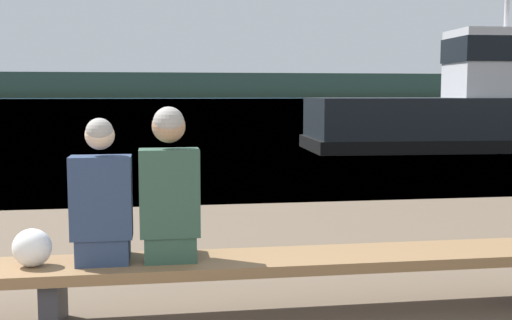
{
  "coord_description": "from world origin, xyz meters",
  "views": [
    {
      "loc": [
        0.69,
        -1.97,
        1.55
      ],
      "look_at": [
        1.83,
        5.28,
        0.77
      ],
      "focal_mm": 45.0,
      "sensor_mm": 36.0,
      "label": 1
    }
  ],
  "objects_px": {
    "bench_main": "(53,276)",
    "person_left": "(102,202)",
    "person_right": "(170,192)",
    "tugboat_red": "(502,112)",
    "shopping_bag": "(32,248)"
  },
  "relations": [
    {
      "from": "person_left",
      "to": "tugboat_red",
      "type": "relative_size",
      "value": 0.09
    },
    {
      "from": "person_right",
      "to": "tugboat_red",
      "type": "bearing_deg",
      "value": 52.41
    },
    {
      "from": "person_left",
      "to": "person_right",
      "type": "distance_m",
      "value": 0.45
    },
    {
      "from": "bench_main",
      "to": "person_left",
      "type": "xyz_separation_m",
      "value": [
        0.33,
        0.01,
        0.48
      ]
    },
    {
      "from": "person_right",
      "to": "shopping_bag",
      "type": "relative_size",
      "value": 4.13
    },
    {
      "from": "person_right",
      "to": "bench_main",
      "type": "bearing_deg",
      "value": -179.8
    },
    {
      "from": "person_right",
      "to": "shopping_bag",
      "type": "bearing_deg",
      "value": -178.62
    },
    {
      "from": "bench_main",
      "to": "person_right",
      "type": "bearing_deg",
      "value": 0.2
    },
    {
      "from": "tugboat_red",
      "to": "shopping_bag",
      "type": "bearing_deg",
      "value": 142.5
    },
    {
      "from": "person_left",
      "to": "bench_main",
      "type": "bearing_deg",
      "value": -178.9
    },
    {
      "from": "bench_main",
      "to": "person_right",
      "type": "xyz_separation_m",
      "value": [
        0.77,
        0.0,
        0.53
      ]
    },
    {
      "from": "bench_main",
      "to": "person_left",
      "type": "distance_m",
      "value": 0.58
    },
    {
      "from": "tugboat_red",
      "to": "bench_main",
      "type": "bearing_deg",
      "value": 142.8
    },
    {
      "from": "bench_main",
      "to": "person_left",
      "type": "bearing_deg",
      "value": 1.1
    },
    {
      "from": "person_right",
      "to": "tugboat_red",
      "type": "relative_size",
      "value": 0.1
    }
  ]
}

